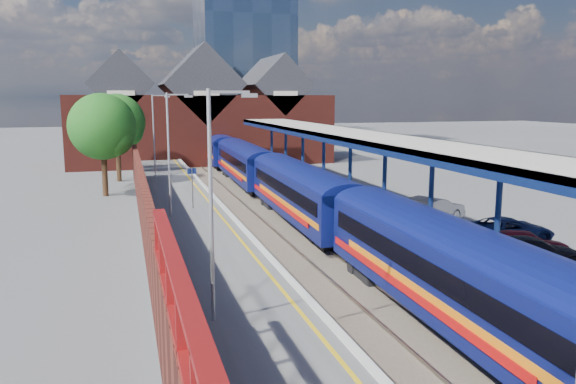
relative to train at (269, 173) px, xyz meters
The scene contains 23 objects.
ground 2.61m from the train, 168.47° to the right, with size 240.00×240.00×0.00m, color #5B5B5E.
ballast_bed 10.62m from the train, 98.25° to the right, with size 6.00×76.00×0.06m, color #473D33.
rails 10.60m from the train, 98.25° to the right, with size 4.51×76.00×0.14m.
left_platform 12.56m from the train, 124.16° to the right, with size 5.00×76.00×1.00m, color #565659.
right_platform 11.36m from the train, 66.38° to the right, with size 6.00×76.00×1.00m, color #565659.
coping_left 11.36m from the train, 114.26° to the right, with size 0.30×76.00×0.05m, color silver.
coping_right 10.49m from the train, 80.87° to the right, with size 0.30×76.00×0.05m, color silver.
yellow_line 11.62m from the train, 116.97° to the right, with size 0.14×76.00×0.01m, color yellow.
train is the anchor object (origin of this frame).
canopy 9.77m from the train, 64.47° to the right, with size 4.50×52.00×4.48m.
lamp_post_b 25.70m from the train, 107.91° to the right, with size 1.48×0.18×7.00m.
lamp_post_c 11.79m from the train, 133.41° to the right, with size 1.48×0.18×7.00m.
lamp_post_d 11.37m from the train, 135.59° to the left, with size 1.48×0.18×7.00m.
platform_sign 9.07m from the train, 135.84° to the right, with size 0.55×0.08×2.50m.
brick_wall 19.32m from the train, 119.78° to the right, with size 0.35×50.00×3.86m.
station_building 27.93m from the train, 93.09° to the left, with size 30.00×12.12×13.78m.
glass_tower 53.56m from the train, 80.29° to the left, with size 14.20×14.20×40.30m.
tree_near 13.49m from the train, 154.69° to the left, with size 5.20×5.20×8.10m.
tree_far 17.69m from the train, 128.56° to the left, with size 5.20×5.20×8.10m.
parked_car_red 22.01m from the train, 74.93° to the right, with size 1.46×3.63×1.24m, color maroon.
parked_car_silver 15.27m from the train, 69.53° to the right, with size 1.56×4.49×1.48m, color #AAABAF.
parked_car_dark 22.91m from the train, 76.85° to the right, with size 1.68×4.14×1.20m, color black.
parked_car_blue 20.00m from the train, 70.02° to the right, with size 1.96×4.24×1.18m, color navy.
Camera 1 is at (-8.87, -10.27, 7.74)m, focal length 35.00 mm.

